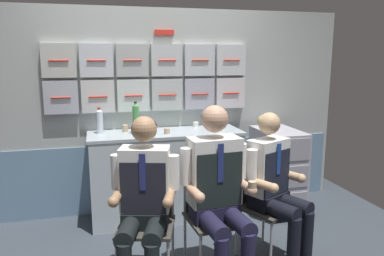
{
  "coord_description": "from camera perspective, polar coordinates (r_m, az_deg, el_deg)",
  "views": [
    {
      "loc": [
        -0.63,
        -2.59,
        1.67
      ],
      "look_at": [
        0.13,
        0.33,
        1.09
      ],
      "focal_mm": 35.23,
      "sensor_mm": 36.0,
      "label": 1
    }
  ],
  "objects": [
    {
      "name": "galley_bulkhead",
      "position": [
        4.05,
        -5.68,
        2.51
      ],
      "size": [
        4.2,
        0.14,
        2.15
      ],
      "color": "#A9B1AD",
      "rests_on": "ground"
    },
    {
      "name": "galley_counter",
      "position": [
        3.93,
        -3.9,
        -7.07
      ],
      "size": [
        1.55,
        0.53,
        0.91
      ],
      "color": "#B3C0C9",
      "rests_on": "ground"
    },
    {
      "name": "service_trolley",
      "position": [
        4.15,
        12.78,
        -5.96
      ],
      "size": [
        0.4,
        0.65,
        0.9
      ],
      "color": "black",
      "rests_on": "ground"
    },
    {
      "name": "folding_chair_left",
      "position": [
        2.92,
        -6.72,
        -12.3
      ],
      "size": [
        0.5,
        0.5,
        0.84
      ],
      "color": "#A8AAAF",
      "rests_on": "ground"
    },
    {
      "name": "crew_member_left",
      "position": [
        2.71,
        -7.33,
        -10.36
      ],
      "size": [
        0.51,
        0.66,
        1.25
      ],
      "color": "black",
      "rests_on": "ground"
    },
    {
      "name": "folding_chair_center",
      "position": [
        3.02,
        2.75,
        -11.48
      ],
      "size": [
        0.43,
        0.43,
        0.84
      ],
      "color": "#A8AAAF",
      "rests_on": "ground"
    },
    {
      "name": "crew_member_center",
      "position": [
        2.81,
        4.0,
        -8.64
      ],
      "size": [
        0.52,
        0.66,
        1.31
      ],
      "color": "black",
      "rests_on": "ground"
    },
    {
      "name": "folding_chair_right",
      "position": [
        3.26,
        10.12,
        -9.88
      ],
      "size": [
        0.54,
        0.54,
        0.84
      ],
      "color": "#A8AAAF",
      "rests_on": "ground"
    },
    {
      "name": "crew_member_right",
      "position": [
        3.12,
        12.55,
        -8.02
      ],
      "size": [
        0.55,
        0.65,
        1.22
      ],
      "color": "black",
      "rests_on": "ground"
    },
    {
      "name": "water_bottle_blue_cap",
      "position": [
        3.82,
        -13.81,
        1.03
      ],
      "size": [
        0.07,
        0.07,
        0.26
      ],
      "color": "silver",
      "rests_on": "galley_counter"
    },
    {
      "name": "water_bottle_clear",
      "position": [
        3.72,
        -8.51,
        1.42
      ],
      "size": [
        0.06,
        0.06,
        0.32
      ],
      "color": "#4EA154",
      "rests_on": "galley_counter"
    },
    {
      "name": "coffee_cup_white",
      "position": [
        4.05,
        0.57,
        0.55
      ],
      "size": [
        0.06,
        0.06,
        0.06
      ],
      "color": "white",
      "rests_on": "galley_counter"
    },
    {
      "name": "coffee_cup_spare",
      "position": [
        3.71,
        -3.81,
        -0.42
      ],
      "size": [
        0.06,
        0.06,
        0.06
      ],
      "color": "tan",
      "rests_on": "galley_counter"
    },
    {
      "name": "paper_cup_tan",
      "position": [
        4.1,
        2.39,
        0.79
      ],
      "size": [
        0.07,
        0.07,
        0.07
      ],
      "color": "navy",
      "rests_on": "galley_counter"
    },
    {
      "name": "paper_cup_blue",
      "position": [
        3.86,
        -10.08,
        -0.02
      ],
      "size": [
        0.06,
        0.06,
        0.07
      ],
      "color": "tan",
      "rests_on": "galley_counter"
    },
    {
      "name": "snack_banana",
      "position": [
        3.93,
        4.01,
        0.06
      ],
      "size": [
        0.17,
        0.1,
        0.04
      ],
      "color": "yellow",
      "rests_on": "galley_counter"
    }
  ]
}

